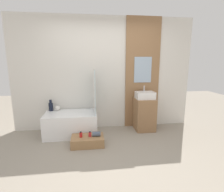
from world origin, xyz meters
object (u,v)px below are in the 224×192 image
object	(u,v)px
wooden_step_bench	(88,141)
sink	(145,95)
bathtub	(71,124)
bottle_soap_secondary	(90,134)
bottle_soap_primary	(81,135)
vase_round_light	(58,108)
vase_tall_dark	(51,106)

from	to	relation	value
wooden_step_bench	sink	size ratio (longest dim) A/B	1.48
sink	wooden_step_bench	bearing A→B (deg)	-154.56
sink	bathtub	bearing A→B (deg)	-177.30
bathtub	bottle_soap_secondary	bearing A→B (deg)	-53.97
bathtub	wooden_step_bench	world-z (taller)	bathtub
sink	bottle_soap_primary	size ratio (longest dim) A/B	3.87
bathtub	sink	size ratio (longest dim) A/B	2.65
bathtub	wooden_step_bench	bearing A→B (deg)	-57.26
bathtub	bottle_soap_primary	size ratio (longest dim) A/B	10.28
wooden_step_bench	sink	bearing A→B (deg)	25.44
bathtub	vase_round_light	world-z (taller)	vase_round_light
bathtub	vase_tall_dark	bearing A→B (deg)	152.69
vase_round_light	bottle_soap_primary	world-z (taller)	vase_round_light
bottle_soap_primary	bottle_soap_secondary	size ratio (longest dim) A/B	1.07
bottle_soap_secondary	vase_tall_dark	bearing A→B (deg)	137.46
wooden_step_bench	bathtub	bearing A→B (deg)	122.74
wooden_step_bench	sink	xyz separation A→B (m)	(1.33, 0.63, 0.74)
vase_tall_dark	bottle_soap_secondary	xyz separation A→B (m)	(0.86, -0.79, -0.38)
vase_round_light	bottle_soap_primary	distance (m)	1.01
wooden_step_bench	sink	world-z (taller)	sink
wooden_step_bench	vase_tall_dark	world-z (taller)	vase_tall_dark
bathtub	vase_round_light	distance (m)	0.49
bottle_soap_primary	vase_tall_dark	bearing A→B (deg)	131.14
sink	bottle_soap_primary	distance (m)	1.70
sink	bottle_soap_secondary	bearing A→B (deg)	-153.76
vase_round_light	bottle_soap_secondary	size ratio (longest dim) A/B	1.15
sink	bottle_soap_secondary	distance (m)	1.56
bathtub	vase_tall_dark	distance (m)	0.62
bottle_soap_secondary	vase_round_light	bearing A→B (deg)	132.52
wooden_step_bench	vase_round_light	size ratio (longest dim) A/B	5.34
bathtub	vase_tall_dark	size ratio (longest dim) A/B	4.42
sink	vase_tall_dark	world-z (taller)	sink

